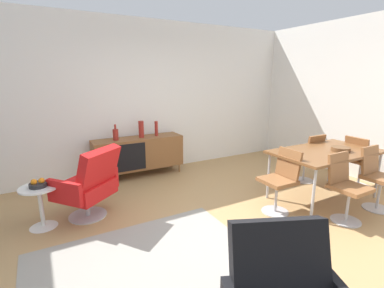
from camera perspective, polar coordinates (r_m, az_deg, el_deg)
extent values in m
plane|color=tan|center=(3.51, 6.23, -17.04)|extent=(8.32, 8.32, 0.00)
cube|color=white|center=(5.37, -9.76, 9.26)|extent=(6.80, 0.12, 2.80)
cube|color=brown|center=(5.17, -10.88, -1.77)|extent=(1.60, 0.44, 0.56)
cube|color=black|center=(4.88, -13.38, -2.82)|extent=(0.70, 0.01, 0.48)
cylinder|color=brown|center=(4.95, -18.27, -7.30)|extent=(0.03, 0.03, 0.16)
cylinder|color=brown|center=(5.39, -2.62, -4.90)|extent=(0.03, 0.03, 0.16)
cylinder|color=brown|center=(5.27, -18.99, -6.09)|extent=(0.03, 0.03, 0.16)
cylinder|color=brown|center=(5.68, -4.15, -3.94)|extent=(0.03, 0.03, 0.16)
cylinder|color=maroon|center=(5.19, -7.32, 3.16)|extent=(0.06, 0.06, 0.27)
cylinder|color=maroon|center=(5.09, -10.35, 2.99)|extent=(0.09, 0.09, 0.30)
cylinder|color=maroon|center=(4.98, -15.36, 1.85)|extent=(0.10, 0.10, 0.19)
cylinder|color=maroon|center=(4.95, -15.46, 3.41)|extent=(0.03, 0.03, 0.08)
cube|color=brown|center=(4.51, 25.74, -1.43)|extent=(1.60, 0.90, 0.04)
cylinder|color=#B7B7BC|center=(3.85, 23.59, -9.48)|extent=(0.04, 0.04, 0.70)
cylinder|color=#B7B7BC|center=(5.02, 33.74, -5.37)|extent=(0.04, 0.04, 0.70)
cylinder|color=#B7B7BC|center=(4.32, 15.39, -6.30)|extent=(0.04, 0.04, 0.70)
cylinder|color=#B7B7BC|center=(5.39, 26.45, -3.30)|extent=(0.04, 0.04, 0.70)
cylinder|color=brown|center=(4.56, 28.12, -0.91)|extent=(0.26, 0.26, 0.06)
cube|color=brown|center=(3.88, 17.06, -7.19)|extent=(0.41, 0.41, 0.05)
cube|color=brown|center=(3.94, 19.14, -3.73)|extent=(0.10, 0.38, 0.38)
cylinder|color=#B7B7BC|center=(3.97, 16.82, -10.40)|extent=(0.04, 0.04, 0.42)
cylinder|color=#B7B7BC|center=(4.05, 16.61, -13.08)|extent=(0.36, 0.36, 0.01)
cube|color=brown|center=(5.21, 22.17, -2.31)|extent=(0.41, 0.41, 0.05)
cube|color=brown|center=(5.05, 23.93, -0.44)|extent=(0.38, 0.10, 0.38)
cylinder|color=#B7B7BC|center=(5.27, 21.94, -4.80)|extent=(0.04, 0.04, 0.42)
cylinder|color=#B7B7BC|center=(5.34, 21.75, -6.90)|extent=(0.36, 0.36, 0.01)
cube|color=brown|center=(5.37, 31.37, -2.87)|extent=(0.41, 0.41, 0.05)
cube|color=brown|center=(5.17, 30.61, -0.88)|extent=(0.10, 0.38, 0.38)
cylinder|color=#B7B7BC|center=(5.43, 31.06, -5.28)|extent=(0.04, 0.04, 0.42)
cylinder|color=#B7B7BC|center=(5.49, 30.80, -7.33)|extent=(0.36, 0.36, 0.01)
cube|color=brown|center=(4.58, 34.27, -5.82)|extent=(0.41, 0.41, 0.05)
cube|color=brown|center=(4.60, 32.63, -2.73)|extent=(0.38, 0.10, 0.38)
cylinder|color=#B7B7BC|center=(4.66, 33.88, -8.59)|extent=(0.04, 0.04, 0.42)
cylinder|color=#B7B7BC|center=(4.73, 33.55, -10.92)|extent=(0.36, 0.36, 0.01)
cube|color=brown|center=(3.99, 29.64, -7.84)|extent=(0.40, 0.40, 0.05)
cube|color=brown|center=(4.01, 27.81, -4.26)|extent=(0.38, 0.09, 0.38)
cylinder|color=#B7B7BC|center=(4.07, 29.24, -10.96)|extent=(0.04, 0.04, 0.42)
cylinder|color=#B7B7BC|center=(4.16, 28.91, -13.57)|extent=(0.36, 0.36, 0.01)
cube|color=red|center=(3.88, -20.97, -8.59)|extent=(0.82, 0.81, 0.20)
cube|color=red|center=(3.63, -18.58, -4.74)|extent=(0.64, 0.59, 0.51)
cube|color=red|center=(4.08, -17.92, -6.05)|extent=(0.36, 0.43, 0.28)
cube|color=red|center=(3.64, -24.62, -9.06)|extent=(0.36, 0.43, 0.28)
cylinder|color=#B7B7BC|center=(3.98, -20.67, -11.80)|extent=(0.06, 0.06, 0.28)
cylinder|color=#B7B7BC|center=(4.03, -20.51, -13.50)|extent=(0.48, 0.48, 0.02)
cube|color=black|center=(1.92, 17.40, -21.84)|extent=(0.66, 0.48, 0.51)
cylinder|color=white|center=(3.79, -28.89, -7.83)|extent=(0.44, 0.44, 0.02)
cylinder|color=white|center=(3.89, -28.45, -11.41)|extent=(0.05, 0.05, 0.50)
cone|color=white|center=(3.99, -28.05, -14.55)|extent=(0.32, 0.32, 0.02)
cylinder|color=#262628|center=(3.78, -28.95, -7.33)|extent=(0.20, 0.20, 0.05)
sphere|color=orange|center=(3.76, -28.42, -6.62)|extent=(0.07, 0.07, 0.07)
sphere|color=orange|center=(3.76, -29.63, -6.78)|extent=(0.07, 0.07, 0.07)
cube|color=gray|center=(2.94, -8.75, -23.94)|extent=(2.20, 1.70, 0.01)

